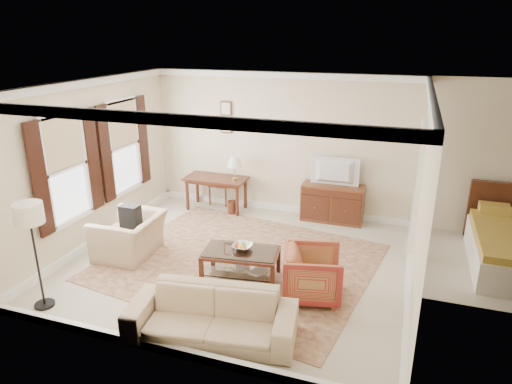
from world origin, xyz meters
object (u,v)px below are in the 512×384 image
Objects in this scene: striped_armchair at (313,272)px; club_armchair at (129,229)px; writing_desk at (216,182)px; sideboard at (332,203)px; tv at (335,163)px; coffee_table at (241,257)px; sofa at (211,309)px.

striped_armchair is 0.75× the size of club_armchair.
striped_armchair is at bearing -45.74° from writing_desk.
writing_desk is 1.19× the size of club_armchair.
club_armchair is (-3.23, 0.30, 0.07)m from striped_armchair.
sideboard is 0.83m from tv.
coffee_table is 1.11× the size of club_armchair.
club_armchair reaches higher than coffee_table.
club_armchair is (-3.01, -2.62, 0.10)m from sideboard.
sideboard is 3.99m from club_armchair.
tv is 3.02m from striped_armchair.
writing_desk is 0.62× the size of sofa.
coffee_table is (-0.93, -2.75, -0.84)m from tv.
sideboard is (2.47, 0.16, -0.22)m from writing_desk.
sofa is at bearing -67.29° from writing_desk.
sideboard is at bearing 71.47° from coffee_table.
sofa reaches higher than sideboard.
club_armchair is at bearing 176.03° from coffee_table.
tv reaches higher than writing_desk.
sideboard reaches higher than writing_desk.
sofa reaches higher than writing_desk.
club_armchair reaches higher than sideboard.
coffee_table is 0.58× the size of sofa.
club_armchair reaches higher than sofa.
writing_desk is 1.58× the size of striped_armchair.
sideboard is 1.48× the size of striped_armchair.
writing_desk is at bearing 104.28° from sofa.
striped_armchair reaches higher than coffee_table.
tv is 0.44× the size of sofa.
sideboard is 4.30m from sofa.
tv is at bearing 71.21° from sofa.
tv reaches higher than coffee_table.
club_armchair is at bearing -138.88° from sideboard.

